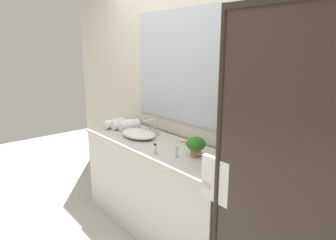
{
  "coord_description": "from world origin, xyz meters",
  "views": [
    {
      "loc": [
        2.04,
        -1.61,
        1.76
      ],
      "look_at": [
        0.15,
        0.0,
        1.15
      ],
      "focal_mm": 31.37,
      "sensor_mm": 36.0,
      "label": 1
    }
  ],
  "objects_px": {
    "faucet": "(153,129)",
    "potted_plant": "(196,145)",
    "soap_dish": "(182,141)",
    "rolled_towel_near_edge": "(114,123)",
    "sink_basin": "(139,134)",
    "amenity_bottle_body_wash": "(176,152)",
    "amenity_bottle_conditioner": "(155,149)",
    "rolled_towel_middle": "(121,125)",
    "rolled_towel_far_edge": "(129,125)"
  },
  "relations": [
    {
      "from": "faucet",
      "to": "potted_plant",
      "type": "height_order",
      "value": "potted_plant"
    },
    {
      "from": "faucet",
      "to": "soap_dish",
      "type": "height_order",
      "value": "faucet"
    },
    {
      "from": "soap_dish",
      "to": "rolled_towel_near_edge",
      "type": "xyz_separation_m",
      "value": [
        -0.9,
        -0.21,
        0.03
      ]
    },
    {
      "from": "sink_basin",
      "to": "amenity_bottle_body_wash",
      "type": "xyz_separation_m",
      "value": [
        0.66,
        -0.09,
        0.01
      ]
    },
    {
      "from": "potted_plant",
      "to": "amenity_bottle_body_wash",
      "type": "height_order",
      "value": "potted_plant"
    },
    {
      "from": "amenity_bottle_body_wash",
      "to": "potted_plant",
      "type": "bearing_deg",
      "value": 62.47
    },
    {
      "from": "potted_plant",
      "to": "amenity_bottle_conditioner",
      "type": "relative_size",
      "value": 1.82
    },
    {
      "from": "amenity_bottle_conditioner",
      "to": "amenity_bottle_body_wash",
      "type": "bearing_deg",
      "value": 25.03
    },
    {
      "from": "rolled_towel_near_edge",
      "to": "sink_basin",
      "type": "bearing_deg",
      "value": -0.06
    },
    {
      "from": "faucet",
      "to": "rolled_towel_middle",
      "type": "relative_size",
      "value": 0.8
    },
    {
      "from": "sink_basin",
      "to": "potted_plant",
      "type": "bearing_deg",
      "value": 4.55
    },
    {
      "from": "potted_plant",
      "to": "rolled_towel_near_edge",
      "type": "height_order",
      "value": "potted_plant"
    },
    {
      "from": "sink_basin",
      "to": "potted_plant",
      "type": "relative_size",
      "value": 2.61
    },
    {
      "from": "rolled_towel_middle",
      "to": "amenity_bottle_conditioner",
      "type": "bearing_deg",
      "value": -13.11
    },
    {
      "from": "soap_dish",
      "to": "rolled_towel_near_edge",
      "type": "relative_size",
      "value": 0.39
    },
    {
      "from": "rolled_towel_near_edge",
      "to": "rolled_towel_far_edge",
      "type": "distance_m",
      "value": 0.23
    },
    {
      "from": "faucet",
      "to": "soap_dish",
      "type": "bearing_deg",
      "value": 3.21
    },
    {
      "from": "soap_dish",
      "to": "rolled_towel_near_edge",
      "type": "distance_m",
      "value": 0.92
    },
    {
      "from": "potted_plant",
      "to": "soap_dish",
      "type": "height_order",
      "value": "potted_plant"
    },
    {
      "from": "soap_dish",
      "to": "rolled_towel_middle",
      "type": "distance_m",
      "value": 0.81
    },
    {
      "from": "sink_basin",
      "to": "soap_dish",
      "type": "distance_m",
      "value": 0.46
    },
    {
      "from": "potted_plant",
      "to": "amenity_bottle_body_wash",
      "type": "distance_m",
      "value": 0.17
    },
    {
      "from": "faucet",
      "to": "amenity_bottle_conditioner",
      "type": "xyz_separation_m",
      "value": [
        0.49,
        -0.35,
        -0.01
      ]
    },
    {
      "from": "soap_dish",
      "to": "rolled_towel_far_edge",
      "type": "xyz_separation_m",
      "value": [
        -0.68,
        -0.14,
        0.04
      ]
    },
    {
      "from": "rolled_towel_near_edge",
      "to": "rolled_towel_middle",
      "type": "relative_size",
      "value": 1.21
    },
    {
      "from": "amenity_bottle_conditioner",
      "to": "amenity_bottle_body_wash",
      "type": "distance_m",
      "value": 0.19
    },
    {
      "from": "sink_basin",
      "to": "amenity_bottle_conditioner",
      "type": "height_order",
      "value": "amenity_bottle_conditioner"
    },
    {
      "from": "amenity_bottle_body_wash",
      "to": "rolled_towel_near_edge",
      "type": "distance_m",
      "value": 1.15
    },
    {
      "from": "amenity_bottle_body_wash",
      "to": "soap_dish",
      "type": "bearing_deg",
      "value": 129.67
    },
    {
      "from": "sink_basin",
      "to": "faucet",
      "type": "height_order",
      "value": "faucet"
    },
    {
      "from": "sink_basin",
      "to": "rolled_towel_near_edge",
      "type": "height_order",
      "value": "rolled_towel_near_edge"
    },
    {
      "from": "sink_basin",
      "to": "potted_plant",
      "type": "height_order",
      "value": "potted_plant"
    },
    {
      "from": "potted_plant",
      "to": "amenity_bottle_conditioner",
      "type": "height_order",
      "value": "potted_plant"
    },
    {
      "from": "soap_dish",
      "to": "rolled_towel_middle",
      "type": "bearing_deg",
      "value": -167.42
    },
    {
      "from": "sink_basin",
      "to": "soap_dish",
      "type": "height_order",
      "value": "sink_basin"
    },
    {
      "from": "faucet",
      "to": "rolled_towel_far_edge",
      "type": "xyz_separation_m",
      "value": [
        -0.27,
        -0.12,
        0.01
      ]
    },
    {
      "from": "potted_plant",
      "to": "soap_dish",
      "type": "relative_size",
      "value": 1.6
    },
    {
      "from": "sink_basin",
      "to": "rolled_towel_near_edge",
      "type": "xyz_separation_m",
      "value": [
        -0.49,
        0.0,
        0.01
      ]
    },
    {
      "from": "sink_basin",
      "to": "potted_plant",
      "type": "xyz_separation_m",
      "value": [
        0.74,
        0.06,
        0.06
      ]
    },
    {
      "from": "sink_basin",
      "to": "rolled_towel_near_edge",
      "type": "bearing_deg",
      "value": 179.94
    },
    {
      "from": "potted_plant",
      "to": "rolled_towel_middle",
      "type": "relative_size",
      "value": 0.76
    },
    {
      "from": "rolled_towel_near_edge",
      "to": "rolled_towel_middle",
      "type": "distance_m",
      "value": 0.11
    },
    {
      "from": "soap_dish",
      "to": "rolled_towel_near_edge",
      "type": "height_order",
      "value": "rolled_towel_near_edge"
    },
    {
      "from": "faucet",
      "to": "rolled_towel_near_edge",
      "type": "xyz_separation_m",
      "value": [
        -0.49,
        -0.18,
        -0.01
      ]
    },
    {
      "from": "rolled_towel_far_edge",
      "to": "faucet",
      "type": "bearing_deg",
      "value": 24.64
    },
    {
      "from": "soap_dish",
      "to": "amenity_bottle_conditioner",
      "type": "height_order",
      "value": "amenity_bottle_conditioner"
    },
    {
      "from": "amenity_bottle_conditioner",
      "to": "rolled_towel_middle",
      "type": "height_order",
      "value": "rolled_towel_middle"
    },
    {
      "from": "sink_basin",
      "to": "amenity_bottle_conditioner",
      "type": "distance_m",
      "value": 0.51
    },
    {
      "from": "faucet",
      "to": "amenity_bottle_conditioner",
      "type": "relative_size",
      "value": 1.94
    },
    {
      "from": "faucet",
      "to": "rolled_towel_far_edge",
      "type": "height_order",
      "value": "faucet"
    }
  ]
}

